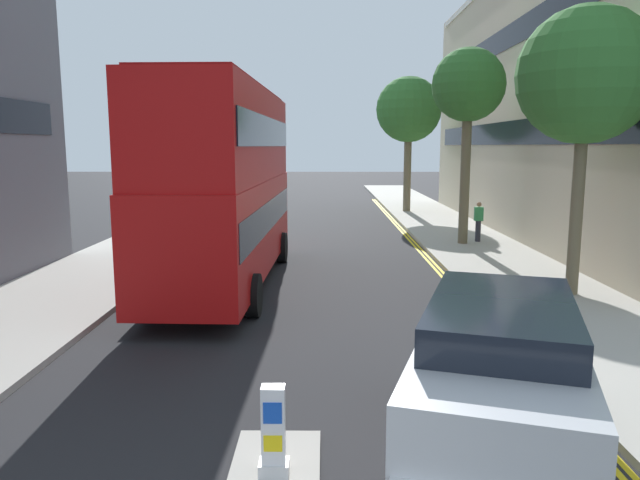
{
  "coord_description": "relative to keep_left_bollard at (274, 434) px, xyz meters",
  "views": [
    {
      "loc": [
        0.6,
        -2.88,
        4.01
      ],
      "look_at": [
        0.5,
        11.0,
        1.8
      ],
      "focal_mm": 33.38,
      "sensor_mm": 36.0,
      "label": 1
    }
  ],
  "objects": [
    {
      "name": "sidewalk_right",
      "position": [
        6.5,
        12.26,
        -0.54
      ],
      "size": [
        4.0,
        80.0,
        0.14
      ],
      "primitive_type": "cube",
      "color": "#ADA89E",
      "rests_on": "ground"
    },
    {
      "name": "street_tree_far",
      "position": [
        7.14,
        8.74,
        5.1
      ],
      "size": [
        3.42,
        3.42,
        7.32
      ],
      "color": "#6B6047",
      "rests_on": "sidewalk_right"
    },
    {
      "name": "double_decker_bus_away",
      "position": [
        -2.21,
        10.37,
        2.42
      ],
      "size": [
        3.03,
        10.87,
        5.64
      ],
      "color": "#B20F0F",
      "rests_on": "ground"
    },
    {
      "name": "kerb_line_outer",
      "position": [
        4.4,
        10.26,
        -0.6
      ],
      "size": [
        0.1,
        56.0,
        0.01
      ],
      "primitive_type": "cube",
      "color": "yellow",
      "rests_on": "ground"
    },
    {
      "name": "traffic_island",
      "position": [
        0.0,
        0.0,
        -0.56
      ],
      "size": [
        1.1,
        2.2,
        0.1
      ],
      "primitive_type": "cube",
      "color": "#ADA89E",
      "rests_on": "ground"
    },
    {
      "name": "kerb_line_inner",
      "position": [
        4.24,
        10.26,
        -0.6
      ],
      "size": [
        0.1,
        56.0,
        0.01
      ],
      "primitive_type": "cube",
      "color": "yellow",
      "rests_on": "ground"
    },
    {
      "name": "pedestrian_far",
      "position": [
        6.88,
        17.42,
        0.38
      ],
      "size": [
        0.34,
        0.22,
        1.62
      ],
      "color": "#2D2D38",
      "rests_on": "sidewalk_right"
    },
    {
      "name": "street_tree_mid",
      "position": [
        5.52,
        28.83,
        5.43
      ],
      "size": [
        3.8,
        3.8,
        7.86
      ],
      "color": "#6B6047",
      "rests_on": "sidewalk_right"
    },
    {
      "name": "keep_left_bollard",
      "position": [
        0.0,
        0.0,
        0.0
      ],
      "size": [
        0.36,
        0.28,
        1.11
      ],
      "color": "silver",
      "rests_on": "traffic_island"
    },
    {
      "name": "street_tree_near",
      "position": [
        6.16,
        16.97,
        5.6
      ],
      "size": [
        2.82,
        2.82,
        7.6
      ],
      "color": "#6B6047",
      "rests_on": "sidewalk_right"
    },
    {
      "name": "townhouse_terrace_right",
      "position": [
        13.5,
        20.43,
        5.38
      ],
      "size": [
        10.08,
        28.0,
        11.96
      ],
      "color": "beige",
      "rests_on": "ground"
    },
    {
      "name": "taxi_minivan",
      "position": [
        2.74,
        0.31,
        0.46
      ],
      "size": [
        3.21,
        5.15,
        2.12
      ],
      "color": "silver",
      "rests_on": "ground"
    },
    {
      "name": "sidewalk_left",
      "position": [
        -6.5,
        12.26,
        -0.54
      ],
      "size": [
        4.0,
        80.0,
        0.14
      ],
      "primitive_type": "cube",
      "color": "#ADA89E",
      "rests_on": "ground"
    }
  ]
}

